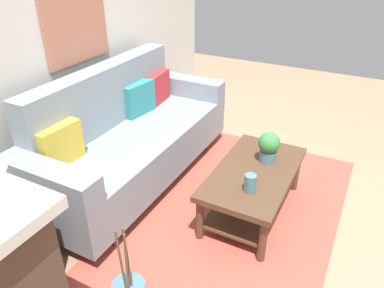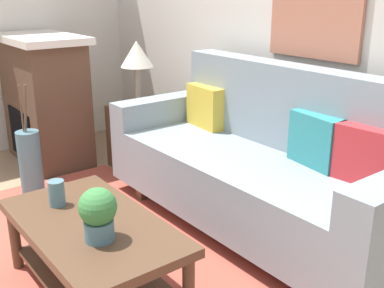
# 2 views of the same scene
# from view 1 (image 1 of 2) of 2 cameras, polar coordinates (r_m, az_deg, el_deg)

# --- Properties ---
(ground_plane) EXTENTS (8.91, 8.91, 0.00)m
(ground_plane) POSITION_cam_1_polar(r_m,az_deg,el_deg) (3.04, 14.86, -14.68)
(ground_plane) COLOR #9E7F60
(wall_back) EXTENTS (4.91, 0.10, 2.70)m
(wall_back) POSITION_cam_1_polar(r_m,az_deg,el_deg) (3.37, -20.65, 15.40)
(wall_back) COLOR silver
(wall_back) RESTS_ON ground_plane
(area_rug) EXTENTS (2.87, 1.63, 0.01)m
(area_rug) POSITION_cam_1_polar(r_m,az_deg,el_deg) (3.12, 5.84, -12.02)
(area_rug) COLOR #B24C3D
(area_rug) RESTS_ON ground_plane
(couch) EXTENTS (2.24, 0.84, 1.08)m
(couch) POSITION_cam_1_polar(r_m,az_deg,el_deg) (3.47, -9.66, 0.90)
(couch) COLOR gray
(couch) RESTS_ON ground_plane
(throw_pillow_mustard) EXTENTS (0.37, 0.15, 0.32)m
(throw_pillow_mustard) POSITION_cam_1_polar(r_m,az_deg,el_deg) (2.99, -19.91, -0.10)
(throw_pillow_mustard) COLOR gold
(throw_pillow_mustard) RESTS_ON couch
(throw_pillow_teal) EXTENTS (0.37, 0.17, 0.32)m
(throw_pillow_teal) POSITION_cam_1_polar(r_m,az_deg,el_deg) (3.69, -8.35, 7.05)
(throw_pillow_teal) COLOR teal
(throw_pillow_teal) RESTS_ON couch
(throw_pillow_crimson) EXTENTS (0.37, 0.15, 0.32)m
(throw_pillow_crimson) POSITION_cam_1_polar(r_m,az_deg,el_deg) (3.95, -5.42, 8.81)
(throw_pillow_crimson) COLOR red
(throw_pillow_crimson) RESTS_ON couch
(coffee_table) EXTENTS (1.10, 0.60, 0.43)m
(coffee_table) POSITION_cam_1_polar(r_m,az_deg,el_deg) (3.06, 9.59, -5.86)
(coffee_table) COLOR #513826
(coffee_table) RESTS_ON ground_plane
(tabletop_vase) EXTENTS (0.09, 0.09, 0.14)m
(tabletop_vase) POSITION_cam_1_polar(r_m,az_deg,el_deg) (2.72, 9.06, -6.08)
(tabletop_vase) COLOR slate
(tabletop_vase) RESTS_ON coffee_table
(potted_plant_tabletop) EXTENTS (0.18, 0.18, 0.26)m
(potted_plant_tabletop) POSITION_cam_1_polar(r_m,az_deg,el_deg) (3.07, 11.93, -0.34)
(potted_plant_tabletop) COLOR slate
(potted_plant_tabletop) RESTS_ON coffee_table
(side_table) EXTENTS (0.44, 0.44, 0.56)m
(side_table) POSITION_cam_1_polar(r_m,az_deg,el_deg) (2.76, -26.80, -14.82)
(side_table) COLOR #513826
(side_table) RESTS_ON ground_plane
(floor_vase_branch_a) EXTENTS (0.03, 0.04, 0.36)m
(floor_vase_branch_a) POSITION_cam_1_polar(r_m,az_deg,el_deg) (1.90, -10.09, -17.11)
(floor_vase_branch_a) COLOR brown
(floor_vase_branch_a) RESTS_ON floor_vase
(floor_vase_branch_b) EXTENTS (0.03, 0.05, 0.36)m
(floor_vase_branch_b) POSITION_cam_1_polar(r_m,az_deg,el_deg) (1.90, -11.10, -17.47)
(floor_vase_branch_b) COLOR brown
(floor_vase_branch_b) RESTS_ON floor_vase
(floor_vase_branch_c) EXTENTS (0.03, 0.01, 0.36)m
(floor_vase_branch_c) POSITION_cam_1_polar(r_m,az_deg,el_deg) (1.88, -10.21, -17.87)
(floor_vase_branch_c) COLOR brown
(floor_vase_branch_c) RESTS_ON floor_vase
(framed_painting) EXTENTS (0.73, 0.03, 0.67)m
(framed_painting) POSITION_cam_1_polar(r_m,az_deg,el_deg) (3.43, -17.73, 17.61)
(framed_painting) COLOR #B77056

